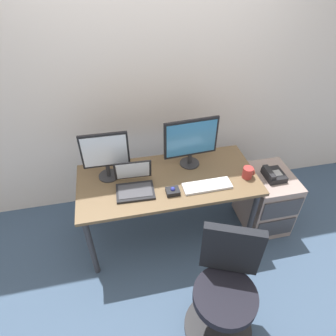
{
  "coord_description": "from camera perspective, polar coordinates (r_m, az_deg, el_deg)",
  "views": [
    {
      "loc": [
        -0.4,
        -1.86,
        2.41
      ],
      "look_at": [
        0.0,
        0.0,
        0.85
      ],
      "focal_mm": 31.18,
      "sensor_mm": 36.0,
      "label": 1
    }
  ],
  "objects": [
    {
      "name": "ground_plane",
      "position": [
        3.07,
        -0.0,
        -12.4
      ],
      "size": [
        8.0,
        8.0,
        0.0
      ],
      "primitive_type": "plane",
      "color": "#394D67"
    },
    {
      "name": "keyboard",
      "position": [
        2.47,
        7.67,
        -3.44
      ],
      "size": [
        0.41,
        0.14,
        0.03
      ],
      "color": "silver",
      "rests_on": "desk"
    },
    {
      "name": "desk",
      "position": [
        2.59,
        -0.0,
        -3.41
      ],
      "size": [
        1.56,
        0.71,
        0.73
      ],
      "color": "brown",
      "rests_on": "ground"
    },
    {
      "name": "file_cabinet",
      "position": [
        3.1,
        18.52,
        -5.88
      ],
      "size": [
        0.42,
        0.53,
        0.62
      ],
      "color": "gray",
      "rests_on": "ground"
    },
    {
      "name": "trackball_mouse",
      "position": [
        2.39,
        1.04,
        -4.53
      ],
      "size": [
        0.11,
        0.09,
        0.07
      ],
      "color": "black",
      "rests_on": "desk"
    },
    {
      "name": "coffee_mug",
      "position": [
        2.61,
        15.35,
        -0.87
      ],
      "size": [
        0.1,
        0.09,
        0.1
      ],
      "color": "#A22F2C",
      "rests_on": "desk"
    },
    {
      "name": "desk_phone",
      "position": [
        2.86,
        19.91,
        -1.23
      ],
      "size": [
        0.17,
        0.2,
        0.09
      ],
      "color": "black",
      "rests_on": "file_cabinet"
    },
    {
      "name": "cell_phone",
      "position": [
        2.62,
        -7.29,
        -0.71
      ],
      "size": [
        0.1,
        0.15,
        0.01
      ],
      "primitive_type": "cube",
      "rotation": [
        0.0,
        0.0,
        0.21
      ],
      "color": "black",
      "rests_on": "desk"
    },
    {
      "name": "monitor_main",
      "position": [
        2.55,
        4.5,
        5.4
      ],
      "size": [
        0.49,
        0.18,
        0.46
      ],
      "color": "#262628",
      "rests_on": "desk"
    },
    {
      "name": "monitor_side",
      "position": [
        2.46,
        -12.15,
        2.75
      ],
      "size": [
        0.39,
        0.18,
        0.44
      ],
      "color": "#262628",
      "rests_on": "desk"
    },
    {
      "name": "laptop",
      "position": [
        2.42,
        -6.59,
        -3.05
      ],
      "size": [
        0.32,
        0.3,
        0.23
      ],
      "color": "black",
      "rests_on": "desk"
    },
    {
      "name": "back_wall",
      "position": [
        2.78,
        -3.21,
        18.0
      ],
      "size": [
        6.0,
        0.1,
        2.8
      ],
      "primitive_type": "cube",
      "color": "silver",
      "rests_on": "ground"
    },
    {
      "name": "office_chair",
      "position": [
        2.26,
        11.0,
        -22.67
      ],
      "size": [
        0.53,
        0.55,
        0.96
      ],
      "color": "black",
      "rests_on": "ground"
    }
  ]
}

